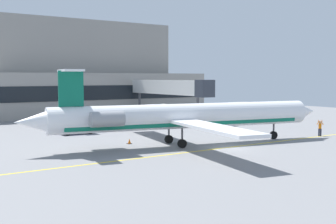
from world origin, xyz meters
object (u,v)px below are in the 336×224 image
Objects in this scene: regional_jet at (183,117)px; pushback_tractor at (80,127)px; marshaller at (320,128)px; baggage_tug at (220,113)px; fuel_tank at (155,110)px.

regional_jet reaches higher than pushback_tractor.
marshaller is at bearing -38.23° from pushback_tractor.
baggage_tug is 0.97× the size of pushback_tractor.
marshaller is at bearing -101.01° from baggage_tug.
pushback_tractor is at bearing 109.94° from regional_jet.
regional_jet is at bearing 168.62° from marshaller.
baggage_tug reaches higher than pushback_tractor.
marshaller is (17.83, -3.59, -2.00)m from regional_jet.
marshaller is (-4.56, -23.42, 0.06)m from baggage_tug.
pushback_tractor is at bearing 141.77° from marshaller.
baggage_tug is at bearing 41.53° from regional_jet.
pushback_tractor is (-5.31, 14.64, -2.09)m from regional_jet.
marshaller is (3.13, -32.24, -0.31)m from fuel_tank.
regional_jet is 7.93× the size of pushback_tractor.
baggage_tug is 2.11× the size of marshaller.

